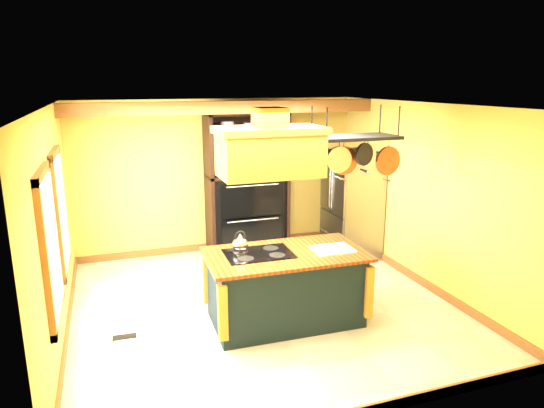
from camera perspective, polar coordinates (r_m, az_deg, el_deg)
floor at (r=6.81m, az=-1.14°, el=-11.80°), size 5.00×5.00×0.00m
ceiling at (r=6.12m, az=-1.27°, el=11.54°), size 5.00×5.00×0.00m
wall_back at (r=8.69m, az=-6.30°, el=3.28°), size 5.00×0.02×2.70m
wall_front at (r=4.15m, az=9.64°, el=-9.22°), size 5.00×0.02×2.70m
wall_left at (r=6.08m, az=-24.26°, el=-2.69°), size 0.02×5.00×2.70m
wall_right at (r=7.47m, az=17.38°, el=0.90°), size 0.02×5.00×2.70m
ceiling_beam at (r=7.76m, az=-5.20°, el=11.24°), size 5.00×0.15×0.20m
window_near at (r=5.30m, az=-24.61°, el=-4.55°), size 0.06×1.06×1.56m
window_far at (r=6.64m, az=-23.60°, el=-0.82°), size 0.06×1.06×1.56m
kitchen_island at (r=6.22m, az=1.53°, el=-9.66°), size 2.00×1.15×1.11m
range_hood at (r=5.67m, az=-0.24°, el=6.48°), size 1.26×0.71×0.80m
pot_rack at (r=6.12m, az=9.74°, el=6.58°), size 1.18×0.54×0.86m
refrigerator at (r=8.52m, az=9.34°, el=-0.32°), size 0.78×0.92×1.80m
hutch at (r=8.62m, az=-3.01°, el=0.53°), size 1.41×0.64×2.49m
floor_register at (r=6.30m, az=-16.96°, el=-14.71°), size 0.29×0.13×0.01m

